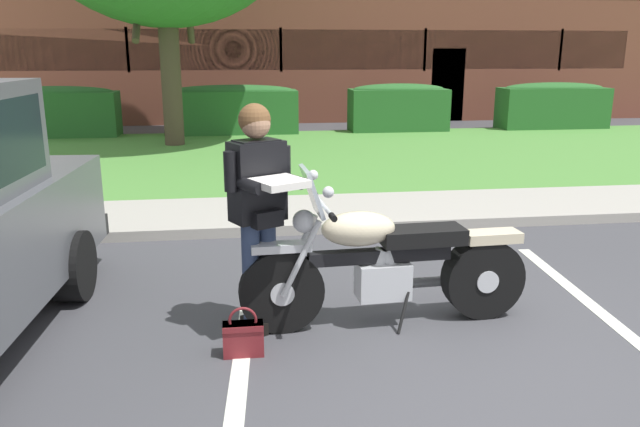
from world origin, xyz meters
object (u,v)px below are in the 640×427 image
Objects in this scene: handbag at (243,336)px; motorcycle at (396,263)px; brick_building at (271,52)px; hedge_left at (56,111)px; hedge_center_right at (398,107)px; rider_person at (259,201)px; hedge_right at (553,105)px; hedge_center_left at (233,109)px.

motorcycle is at bearing 18.22° from handbag.
hedge_left is at bearing -127.20° from brick_building.
hedge_left is at bearing 180.00° from hedge_center_right.
motorcycle reaches higher than hedge_center_right.
rider_person is 0.96m from handbag.
hedge_center_right is at bearing -180.00° from hedge_right.
hedge_right is (8.28, 11.55, 0.51)m from handbag.
brick_building is at bearing 85.99° from handbag.
rider_person is 11.16m from hedge_center_left.
hedge_left is 12.51m from hedge_right.
rider_person is at bearing -93.64° from brick_building.
motorcycle is 13.24m from hedge_right.
hedge_center_left is (4.17, -0.00, -0.00)m from hedge_left.
motorcycle is 12.41m from hedge_left.
handbag is 11.56m from hedge_center_left.
hedge_left is at bearing 111.42° from rider_person.
hedge_left is 1.02× the size of hedge_right.
hedge_right is at bearing -46.43° from brick_building.
rider_person is 11.99m from hedge_left.
handbag is at bearing -109.58° from hedge_center_right.
brick_building is (1.38, 7.31, 1.32)m from hedge_center_left.
hedge_center_right is at bearing 75.27° from motorcycle.
hedge_center_left is at bearing 90.30° from handbag.
handbag is 12.31m from hedge_left.
handbag is at bearing -89.70° from hedge_center_left.
rider_person reaches higher than hedge_right.
brick_building is at bearing 89.54° from motorcycle.
motorcycle is 0.79× the size of hedge_right.
rider_person is 13.81m from hedge_right.
brick_building is at bearing 110.87° from hedge_center_right.
motorcycle is at bearing -64.18° from hedge_left.
hedge_center_left is at bearing 96.31° from motorcycle.
motorcycle is 11.24m from hedge_center_left.
handbag is 12.27m from hedge_center_right.
hedge_center_right is 0.88× the size of hedge_right.
brick_building is (-6.96, 7.31, 1.32)m from hedge_right.
rider_person is 0.69× the size of hedge_center_right.
hedge_left and hedge_center_right have the same top height.
hedge_center_right is at bearing -69.13° from brick_building.
hedge_center_left is 1.27× the size of hedge_center_right.
handbag is 0.12× the size of hedge_left.
rider_person is at bearing -109.55° from hedge_center_right.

